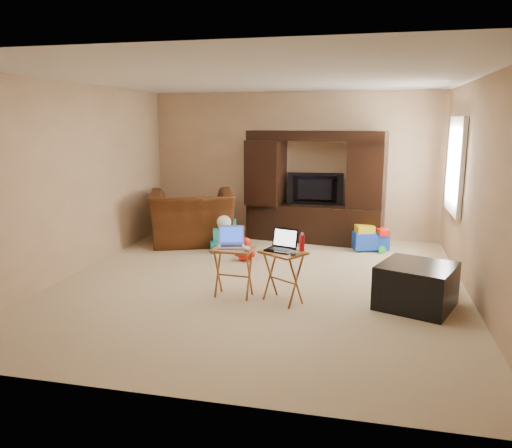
% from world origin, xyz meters
% --- Properties ---
extents(floor, '(5.50, 5.50, 0.00)m').
position_xyz_m(floor, '(0.00, 0.00, 0.00)').
color(floor, '#CBB08C').
rests_on(floor, ground).
extents(ceiling, '(5.50, 5.50, 0.00)m').
position_xyz_m(ceiling, '(0.00, 0.00, 2.50)').
color(ceiling, silver).
rests_on(ceiling, ground).
extents(wall_back, '(5.00, 0.00, 5.00)m').
position_xyz_m(wall_back, '(0.00, 2.75, 1.25)').
color(wall_back, tan).
rests_on(wall_back, ground).
extents(wall_front, '(5.00, 0.00, 5.00)m').
position_xyz_m(wall_front, '(0.00, -2.75, 1.25)').
color(wall_front, tan).
rests_on(wall_front, ground).
extents(wall_left, '(0.00, 5.50, 5.50)m').
position_xyz_m(wall_left, '(-2.50, 0.00, 1.25)').
color(wall_left, tan).
rests_on(wall_left, ground).
extents(wall_right, '(0.00, 5.50, 5.50)m').
position_xyz_m(wall_right, '(2.50, 0.00, 1.25)').
color(wall_right, tan).
rests_on(wall_right, ground).
extents(window_pane, '(0.00, 1.20, 1.20)m').
position_xyz_m(window_pane, '(2.48, 1.55, 1.40)').
color(window_pane, white).
rests_on(window_pane, ground).
extents(window_frame, '(0.06, 1.14, 1.34)m').
position_xyz_m(window_frame, '(2.46, 1.55, 1.40)').
color(window_frame, white).
rests_on(window_frame, ground).
extents(entertainment_center, '(2.32, 0.88, 1.85)m').
position_xyz_m(entertainment_center, '(0.41, 2.44, 0.93)').
color(entertainment_center, black).
rests_on(entertainment_center, floor).
extents(television, '(0.95, 0.19, 0.54)m').
position_xyz_m(television, '(0.41, 2.40, 0.89)').
color(television, black).
rests_on(television, entertainment_center).
extents(recliner, '(1.67, 1.57, 0.87)m').
position_xyz_m(recliner, '(-1.53, 1.79, 0.44)').
color(recliner, '#47220F').
rests_on(recliner, floor).
extents(child_rocker, '(0.49, 0.52, 0.49)m').
position_xyz_m(child_rocker, '(-0.91, 1.42, 0.25)').
color(child_rocker, '#177B81').
rests_on(child_rocker, floor).
extents(plush_toy, '(0.32, 0.27, 0.36)m').
position_xyz_m(plush_toy, '(-0.43, 0.96, 0.18)').
color(plush_toy, red).
rests_on(plush_toy, floor).
extents(push_toy, '(0.63, 0.53, 0.41)m').
position_xyz_m(push_toy, '(1.36, 1.97, 0.20)').
color(push_toy, '#173FBE').
rests_on(push_toy, floor).
extents(ottoman, '(0.97, 0.97, 0.48)m').
position_xyz_m(ottoman, '(1.85, -0.43, 0.24)').
color(ottoman, black).
rests_on(ottoman, floor).
extents(tray_table_left, '(0.47, 0.39, 0.58)m').
position_xyz_m(tray_table_left, '(-0.19, -0.54, 0.29)').
color(tray_table_left, '#9E5626').
rests_on(tray_table_left, floor).
extents(tray_table_right, '(0.58, 0.55, 0.59)m').
position_xyz_m(tray_table_right, '(0.40, -0.60, 0.29)').
color(tray_table_right, brown).
rests_on(tray_table_right, floor).
extents(laptop_left, '(0.36, 0.32, 0.24)m').
position_xyz_m(laptop_left, '(-0.22, -0.51, 0.70)').
color(laptop_left, '#B3B3B8').
rests_on(laptop_left, tray_table_left).
extents(laptop_right, '(0.37, 0.34, 0.24)m').
position_xyz_m(laptop_right, '(0.36, -0.58, 0.71)').
color(laptop_right, black).
rests_on(laptop_right, tray_table_right).
extents(mouse_left, '(0.10, 0.13, 0.05)m').
position_xyz_m(mouse_left, '(-0.00, -0.61, 0.60)').
color(mouse_left, silver).
rests_on(mouse_left, tray_table_left).
extents(mouse_right, '(0.09, 0.13, 0.05)m').
position_xyz_m(mouse_right, '(0.53, -0.72, 0.61)').
color(mouse_right, '#424247').
rests_on(mouse_right, tray_table_right).
extents(water_bottle, '(0.06, 0.06, 0.18)m').
position_xyz_m(water_bottle, '(0.60, -0.52, 0.68)').
color(water_bottle, red).
rests_on(water_bottle, tray_table_right).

